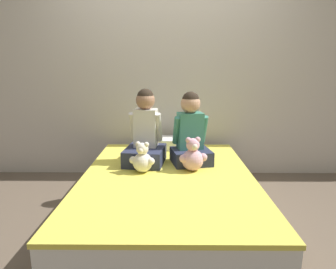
{
  "coord_description": "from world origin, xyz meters",
  "views": [
    {
      "loc": [
        0.02,
        -2.31,
        1.24
      ],
      "look_at": [
        0.0,
        0.26,
        0.66
      ],
      "focal_mm": 32.0,
      "sensor_mm": 36.0,
      "label": 1
    }
  ],
  "objects_px": {
    "bed": "(168,197)",
    "teddy_bear_held_by_left_child": "(142,159)",
    "teddy_bear_held_by_right_child": "(193,157)",
    "pillow_at_headboard": "(168,143)",
    "child_on_left": "(145,135)",
    "child_on_right": "(191,133)"
  },
  "relations": [
    {
      "from": "teddy_bear_held_by_right_child",
      "to": "pillow_at_headboard",
      "type": "relative_size",
      "value": 0.53
    },
    {
      "from": "pillow_at_headboard",
      "to": "child_on_left",
      "type": "bearing_deg",
      "value": -112.51
    },
    {
      "from": "teddy_bear_held_by_right_child",
      "to": "pillow_at_headboard",
      "type": "xyz_separation_m",
      "value": [
        -0.21,
        0.73,
        -0.07
      ]
    },
    {
      "from": "child_on_right",
      "to": "teddy_bear_held_by_left_child",
      "type": "bearing_deg",
      "value": -158.72
    },
    {
      "from": "bed",
      "to": "pillow_at_headboard",
      "type": "relative_size",
      "value": 3.65
    },
    {
      "from": "teddy_bear_held_by_right_child",
      "to": "pillow_at_headboard",
      "type": "distance_m",
      "value": 0.76
    },
    {
      "from": "bed",
      "to": "teddy_bear_held_by_right_child",
      "type": "height_order",
      "value": "teddy_bear_held_by_right_child"
    },
    {
      "from": "pillow_at_headboard",
      "to": "teddy_bear_held_by_left_child",
      "type": "bearing_deg",
      "value": -105.35
    },
    {
      "from": "teddy_bear_held_by_left_child",
      "to": "pillow_at_headboard",
      "type": "distance_m",
      "value": 0.8
    },
    {
      "from": "child_on_left",
      "to": "teddy_bear_held_by_right_child",
      "type": "distance_m",
      "value": 0.49
    },
    {
      "from": "child_on_left",
      "to": "teddy_bear_held_by_left_child",
      "type": "bearing_deg",
      "value": -83.53
    },
    {
      "from": "child_on_left",
      "to": "teddy_bear_held_by_right_child",
      "type": "bearing_deg",
      "value": -21.19
    },
    {
      "from": "teddy_bear_held_by_left_child",
      "to": "pillow_at_headboard",
      "type": "bearing_deg",
      "value": 87.21
    },
    {
      "from": "child_on_right",
      "to": "teddy_bear_held_by_left_child",
      "type": "relative_size",
      "value": 2.49
    },
    {
      "from": "child_on_left",
      "to": "teddy_bear_held_by_left_child",
      "type": "relative_size",
      "value": 2.58
    },
    {
      "from": "bed",
      "to": "teddy_bear_held_by_left_child",
      "type": "xyz_separation_m",
      "value": [
        -0.21,
        0.07,
        0.3
      ]
    },
    {
      "from": "bed",
      "to": "child_on_right",
      "type": "distance_m",
      "value": 0.61
    },
    {
      "from": "bed",
      "to": "pillow_at_headboard",
      "type": "xyz_separation_m",
      "value": [
        0.0,
        0.84,
        0.25
      ]
    },
    {
      "from": "teddy_bear_held_by_right_child",
      "to": "pillow_at_headboard",
      "type": "bearing_deg",
      "value": 92.9
    },
    {
      "from": "bed",
      "to": "pillow_at_headboard",
      "type": "height_order",
      "value": "pillow_at_headboard"
    },
    {
      "from": "bed",
      "to": "teddy_bear_held_by_right_child",
      "type": "bearing_deg",
      "value": 27.7
    },
    {
      "from": "bed",
      "to": "teddy_bear_held_by_left_child",
      "type": "distance_m",
      "value": 0.38
    }
  ]
}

